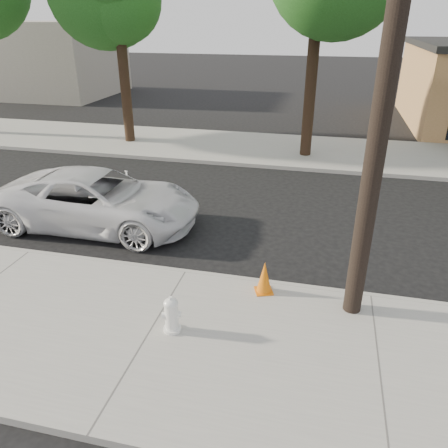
{
  "coord_description": "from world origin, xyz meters",
  "views": [
    {
      "loc": [
        2.78,
        -10.09,
        5.34
      ],
      "look_at": [
        0.69,
        -1.25,
        1.0
      ],
      "focal_mm": 35.0,
      "sensor_mm": 36.0,
      "label": 1
    }
  ],
  "objects_px": {
    "utility_pole": "(389,63)",
    "police_cruiser": "(98,200)",
    "fire_hydrant": "(172,315)",
    "traffic_cone": "(264,278)"
  },
  "relations": [
    {
      "from": "utility_pole",
      "to": "fire_hydrant",
      "type": "relative_size",
      "value": 13.25
    },
    {
      "from": "utility_pole",
      "to": "police_cruiser",
      "type": "distance_m",
      "value": 8.23
    },
    {
      "from": "police_cruiser",
      "to": "traffic_cone",
      "type": "distance_m",
      "value": 5.53
    },
    {
      "from": "police_cruiser",
      "to": "fire_hydrant",
      "type": "height_order",
      "value": "police_cruiser"
    },
    {
      "from": "fire_hydrant",
      "to": "traffic_cone",
      "type": "distance_m",
      "value": 2.16
    },
    {
      "from": "utility_pole",
      "to": "fire_hydrant",
      "type": "height_order",
      "value": "utility_pole"
    },
    {
      "from": "utility_pole",
      "to": "police_cruiser",
      "type": "height_order",
      "value": "utility_pole"
    },
    {
      "from": "fire_hydrant",
      "to": "traffic_cone",
      "type": "xyz_separation_m",
      "value": [
        1.44,
        1.62,
        0.01
      ]
    },
    {
      "from": "police_cruiser",
      "to": "utility_pole",
      "type": "bearing_deg",
      "value": -111.34
    },
    {
      "from": "utility_pole",
      "to": "fire_hydrant",
      "type": "distance_m",
      "value": 5.49
    }
  ]
}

